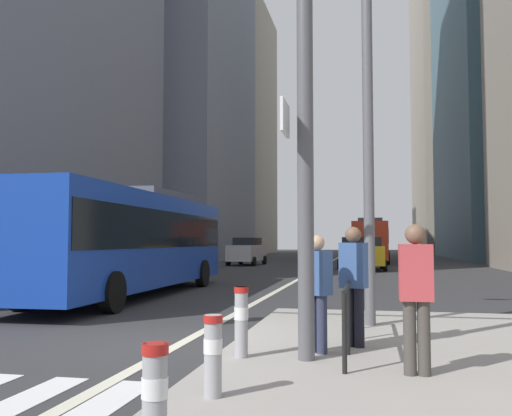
{
  "coord_description": "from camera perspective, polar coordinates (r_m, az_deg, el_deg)",
  "views": [
    {
      "loc": [
        3.1,
        -8.8,
        1.72
      ],
      "look_at": [
        -3.6,
        23.97,
        3.71
      ],
      "focal_mm": 38.72,
      "sensor_mm": 36.0,
      "label": 1
    }
  ],
  "objects": [
    {
      "name": "street_lamp_post",
      "position": [
        11.17,
        11.41,
        15.26
      ],
      "size": [
        5.5,
        0.32,
        8.0
      ],
      "color": "#56565B",
      "rests_on": "median_island"
    },
    {
      "name": "office_tower_right_mid",
      "position": [
        62.26,
        24.67,
        14.09
      ],
      "size": [
        12.08,
        24.75,
        40.24
      ],
      "primitive_type": "cube",
      "color": "slate",
      "rests_on": "ground"
    },
    {
      "name": "lane_centre_line",
      "position": [
        38.97,
        7.02,
        -5.91
      ],
      "size": [
        0.2,
        80.0,
        0.01
      ],
      "primitive_type": "cube",
      "color": "beige",
      "rests_on": "ground"
    },
    {
      "name": "city_bus_red_receding",
      "position": [
        44.56,
        11.81,
        -3.19
      ],
      "size": [
        2.85,
        11.71,
        3.4
      ],
      "color": "red",
      "rests_on": "ground"
    },
    {
      "name": "car_receding_far",
      "position": [
        33.41,
        11.45,
        -4.59
      ],
      "size": [
        2.15,
        4.41,
        1.94
      ],
      "color": "gold",
      "rests_on": "ground"
    },
    {
      "name": "bollard_left",
      "position": [
        5.76,
        -4.47,
        -14.52
      ],
      "size": [
        0.2,
        0.2,
        0.82
      ],
      "color": "#99999E",
      "rests_on": "median_island"
    },
    {
      "name": "bollard_right",
      "position": [
        7.61,
        -1.53,
        -11.3
      ],
      "size": [
        0.2,
        0.2,
        0.95
      ],
      "color": "#99999E",
      "rests_on": "median_island"
    },
    {
      "name": "traffic_signal_gantry",
      "position": [
        8.22,
        -9.32,
        13.51
      ],
      "size": [
        6.02,
        0.65,
        6.0
      ],
      "color": "#515156",
      "rests_on": "median_island"
    },
    {
      "name": "office_tower_left_far",
      "position": [
        77.91,
        -2.9,
        8.02
      ],
      "size": [
        11.01,
        17.59,
        34.29
      ],
      "primitive_type": "cube",
      "color": "gray",
      "rests_on": "ground"
    },
    {
      "name": "ground_plane",
      "position": [
        29.02,
        5.45,
        -6.79
      ],
      "size": [
        160.0,
        160.0,
        0.0
      ],
      "primitive_type": "plane",
      "color": "#303033"
    },
    {
      "name": "car_oncoming_mid",
      "position": [
        39.35,
        -0.94,
        -4.47
      ],
      "size": [
        2.22,
        4.65,
        1.94
      ],
      "color": "silver",
      "rests_on": "ground"
    },
    {
      "name": "pedestrian_waiting",
      "position": [
        7.92,
        6.32,
        -8.14
      ],
      "size": [
        0.45,
        0.4,
        1.65
      ],
      "color": "#2D334C",
      "rests_on": "median_island"
    },
    {
      "name": "office_tower_left_mid",
      "position": [
        55.29,
        -9.12,
        9.88
      ],
      "size": [
        13.65,
        18.65,
        28.77
      ],
      "primitive_type": "cube",
      "color": "slate",
      "rests_on": "ground"
    },
    {
      "name": "pedestrian_walking",
      "position": [
        6.83,
        16.2,
        -8.17
      ],
      "size": [
        0.39,
        0.25,
        1.77
      ],
      "color": "#423D38",
      "rests_on": "median_island"
    },
    {
      "name": "pedestrian_railing",
      "position": [
        8.41,
        9.6,
        -9.31
      ],
      "size": [
        0.06,
        3.39,
        0.98
      ],
      "color": "black",
      "rests_on": "median_island"
    },
    {
      "name": "bollard_front",
      "position": [
        4.24,
        -10.43,
        -18.46
      ],
      "size": [
        0.2,
        0.2,
        0.83
      ],
      "color": "#99999E",
      "rests_on": "median_island"
    },
    {
      "name": "city_bus_blue_oncoming",
      "position": [
        17.65,
        -12.74,
        -2.94
      ],
      "size": [
        2.86,
        12.08,
        3.4
      ],
      "color": "#14389E",
      "rests_on": "ground"
    },
    {
      "name": "car_receding_near",
      "position": [
        34.73,
        10.19,
        -4.56
      ],
      "size": [
        2.06,
        4.08,
        1.94
      ],
      "color": "black",
      "rests_on": "ground"
    },
    {
      "name": "city_bus_red_distant",
      "position": [
        64.2,
        11.31,
        -3.24
      ],
      "size": [
        2.73,
        11.25,
        3.4
      ],
      "color": "red",
      "rests_on": "ground"
    },
    {
      "name": "office_tower_right_far",
      "position": [
        88.46,
        20.62,
        11.38
      ],
      "size": [
        13.36,
        23.14,
        47.94
      ],
      "primitive_type": "cube",
      "color": "gray",
      "rests_on": "ground"
    },
    {
      "name": "pedestrian_far",
      "position": [
        8.42,
        10.05,
        -7.26
      ],
      "size": [
        0.44,
        0.35,
        1.78
      ],
      "color": "black",
      "rests_on": "median_island"
    }
  ]
}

